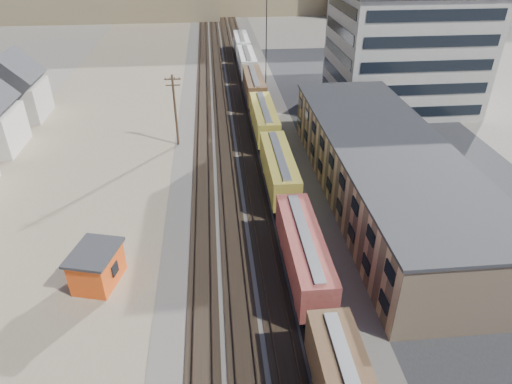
{
  "coord_description": "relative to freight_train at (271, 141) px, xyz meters",
  "views": [
    {
      "loc": [
        -3.32,
        -17.5,
        27.46
      ],
      "look_at": [
        0.65,
        22.97,
        3.0
      ],
      "focal_mm": 32.0,
      "sensor_mm": 36.0,
      "label": 1
    }
  ],
  "objects": [
    {
      "name": "office_tower",
      "position": [
        24.15,
        19.18,
        6.47
      ],
      "size": [
        22.6,
        18.6,
        18.45
      ],
      "color": "#9E998E",
      "rests_on": "ground"
    },
    {
      "name": "ballast_bed",
      "position": [
        -3.8,
        14.22,
        -2.76
      ],
      "size": [
        18.0,
        200.0,
        0.06
      ],
      "primitive_type": "cube",
      "color": "#4C4742",
      "rests_on": "ground"
    },
    {
      "name": "warehouse",
      "position": [
        11.18,
        -10.78,
        0.86
      ],
      "size": [
        12.4,
        40.4,
        7.25
      ],
      "color": "tan",
      "rests_on": "ground"
    },
    {
      "name": "parked_car_blue",
      "position": [
        21.09,
        8.76,
        -1.99
      ],
      "size": [
        4.28,
        6.31,
        1.61
      ],
      "primitive_type": "imported",
      "rotation": [
        0.0,
        0.0,
        0.31
      ],
      "color": "navy",
      "rests_on": "ground"
    },
    {
      "name": "rail_tracks",
      "position": [
        -4.35,
        14.22,
        -2.68
      ],
      "size": [
        11.4,
        200.0,
        0.24
      ],
      "color": "black",
      "rests_on": "ground"
    },
    {
      "name": "utility_pole_north",
      "position": [
        -12.3,
        6.22,
        2.5
      ],
      "size": [
        2.2,
        0.32,
        10.0
      ],
      "color": "#382619",
      "rests_on": "ground"
    },
    {
      "name": "parked_car_far",
      "position": [
        22.84,
        16.88,
        -1.95
      ],
      "size": [
        3.44,
        5.32,
        1.69
      ],
      "primitive_type": "imported",
      "rotation": [
        0.0,
        0.0,
        -0.32
      ],
      "color": "white",
      "rests_on": "ground"
    },
    {
      "name": "radio_mast",
      "position": [
        2.2,
        24.22,
        6.33
      ],
      "size": [
        1.2,
        0.16,
        18.0
      ],
      "color": "black",
      "rests_on": "ground"
    },
    {
      "name": "dirt_yard",
      "position": [
        -23.8,
        4.22,
        -2.78
      ],
      "size": [
        24.0,
        180.0,
        0.03
      ],
      "primitive_type": "cube",
      "color": "#7D6B56",
      "rests_on": "ground"
    },
    {
      "name": "asphalt_lot",
      "position": [
        18.2,
        -0.78,
        -2.77
      ],
      "size": [
        26.0,
        120.0,
        0.04
      ],
      "primitive_type": "cube",
      "color": "#232326",
      "rests_on": "ground"
    },
    {
      "name": "freight_train",
      "position": [
        0.0,
        0.0,
        0.0
      ],
      "size": [
        3.0,
        119.74,
        4.46
      ],
      "color": "black",
      "rests_on": "ground"
    },
    {
      "name": "maintenance_shed",
      "position": [
        -17.81,
        -21.81,
        -1.03
      ],
      "size": [
        4.73,
        5.48,
        3.44
      ],
      "color": "#E74E15",
      "rests_on": "ground"
    }
  ]
}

